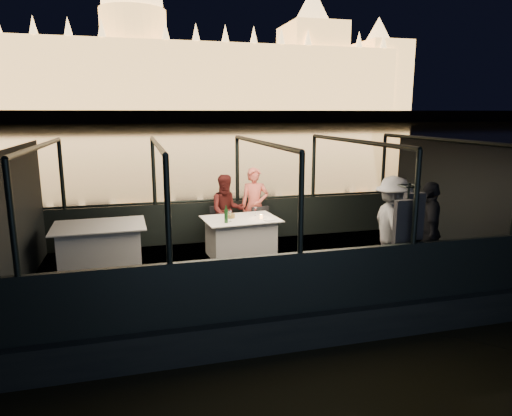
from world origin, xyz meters
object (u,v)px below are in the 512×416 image
object	(u,v)px
chair_port_left	(221,227)
passenger_stripe	(392,227)
chair_port_right	(262,227)
passenger_dark	(428,231)
person_woman_coral	(255,210)
person_man_maroon	(227,212)
wine_bottle	(226,215)
dining_table_central	(241,237)
dining_table_aft	(101,250)
coat_stand	(405,239)

from	to	relation	value
chair_port_left	passenger_stripe	size ratio (longest dim) A/B	0.49
chair_port_right	passenger_dark	bearing A→B (deg)	-58.69
passenger_stripe	passenger_dark	distance (m)	0.60
chair_port_right	passenger_dark	xyz separation A→B (m)	(2.22, -2.53, 0.40)
chair_port_right	person_woman_coral	distance (m)	0.45
chair_port_left	person_man_maroon	distance (m)	0.35
chair_port_left	wine_bottle	distance (m)	1.04
chair_port_left	person_man_maroon	size ratio (longest dim) A/B	0.55
dining_table_central	passenger_stripe	size ratio (longest dim) A/B	0.83
wine_bottle	chair_port_right	bearing A→B (deg)	38.68
passenger_dark	wine_bottle	xyz separation A→B (m)	(-3.14, 1.79, 0.06)
dining_table_central	chair_port_left	distance (m)	0.70
dining_table_aft	person_man_maroon	world-z (taller)	person_man_maroon
chair_port_right	wine_bottle	size ratio (longest dim) A/B	2.51
dining_table_aft	coat_stand	world-z (taller)	coat_stand
chair_port_right	wine_bottle	world-z (taller)	wine_bottle
passenger_stripe	chair_port_right	bearing A→B (deg)	49.49
wine_bottle	chair_port_left	bearing A→B (deg)	86.04
dining_table_aft	wine_bottle	bearing A→B (deg)	-2.24
dining_table_aft	passenger_dark	size ratio (longest dim) A/B	0.94
dining_table_central	coat_stand	world-z (taller)	coat_stand
person_man_maroon	wine_bottle	xyz separation A→B (m)	(-0.21, -1.01, 0.17)
coat_stand	wine_bottle	bearing A→B (deg)	136.15
dining_table_aft	passenger_stripe	xyz separation A→B (m)	(4.98, -1.50, 0.47)
dining_table_aft	passenger_stripe	size ratio (longest dim) A/B	0.92
dining_table_central	coat_stand	xyz separation A→B (m)	(2.03, -2.57, 0.51)
dining_table_central	passenger_dark	bearing A→B (deg)	-36.69
coat_stand	dining_table_aft	bearing A→B (deg)	153.09
wine_bottle	dining_table_aft	bearing A→B (deg)	177.76
chair_port_right	person_woman_coral	bearing A→B (deg)	94.01
passenger_stripe	wine_bottle	size ratio (longest dim) A/B	5.26
chair_port_right	passenger_stripe	world-z (taller)	passenger_stripe
chair_port_left	dining_table_central	bearing A→B (deg)	-53.69
chair_port_left	person_man_maroon	xyz separation A→B (m)	(0.15, 0.08, 0.30)
person_man_maroon	passenger_dark	size ratio (longest dim) A/B	0.91
coat_stand	person_man_maroon	xyz separation A→B (m)	(-2.17, 3.29, -0.15)
chair_port_left	coat_stand	bearing A→B (deg)	-41.82
person_man_maroon	passenger_dark	xyz separation A→B (m)	(2.93, -2.80, 0.10)
passenger_dark	dining_table_aft	bearing A→B (deg)	-79.75
person_man_maroon	dining_table_aft	bearing A→B (deg)	-159.49
person_woman_coral	passenger_dark	world-z (taller)	passenger_dark
dining_table_central	passenger_dark	size ratio (longest dim) A/B	0.85
dining_table_aft	dining_table_central	bearing A→B (deg)	4.26
coat_stand	person_man_maroon	size ratio (longest dim) A/B	1.15
chair_port_right	person_woman_coral	size ratio (longest dim) A/B	0.50
chair_port_left	wine_bottle	xyz separation A→B (m)	(-0.06, -0.92, 0.47)
passenger_stripe	dining_table_aft	bearing A→B (deg)	83.38
passenger_dark	wine_bottle	size ratio (longest dim) A/B	5.11
person_man_maroon	wine_bottle	distance (m)	1.04
coat_stand	passenger_stripe	bearing A→B (deg)	71.00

